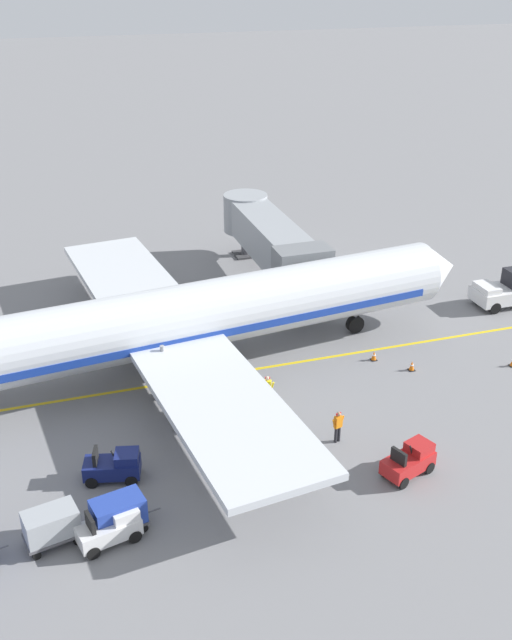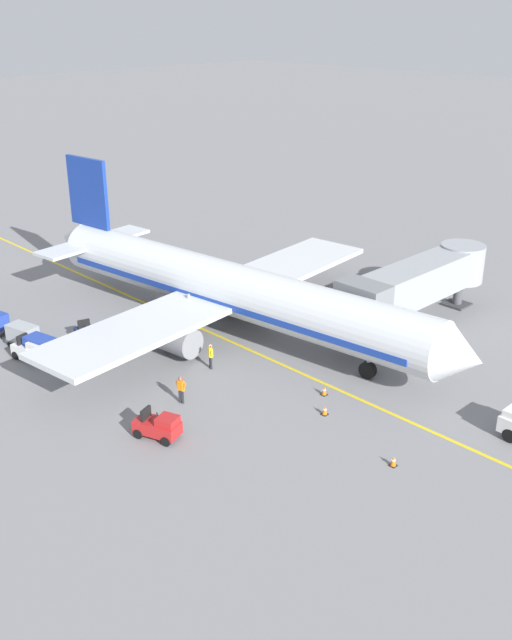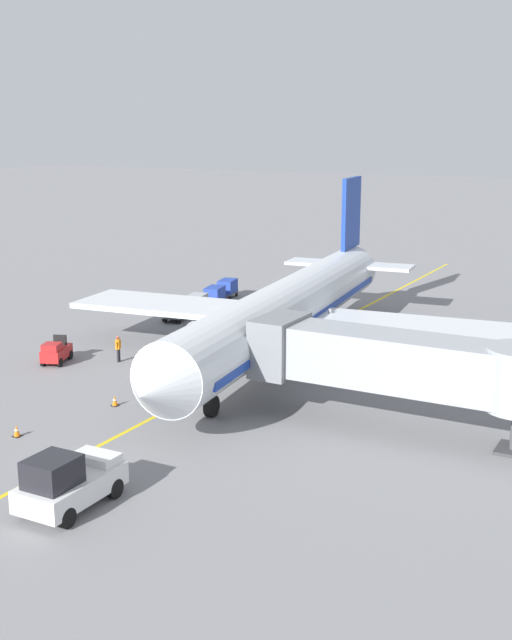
# 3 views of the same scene
# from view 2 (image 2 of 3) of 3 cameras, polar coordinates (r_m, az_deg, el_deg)

# --- Properties ---
(ground_plane) EXTENTS (400.00, 400.00, 0.00)m
(ground_plane) POSITION_cam_2_polar(r_m,az_deg,el_deg) (53.03, -3.98, -0.78)
(ground_plane) COLOR slate
(gate_lead_in_line) EXTENTS (0.24, 80.00, 0.01)m
(gate_lead_in_line) POSITION_cam_2_polar(r_m,az_deg,el_deg) (53.03, -3.98, -0.78)
(gate_lead_in_line) COLOR gold
(gate_lead_in_line) RESTS_ON ground
(parked_airliner) EXTENTS (30.40, 37.34, 10.63)m
(parked_airliner) POSITION_cam_2_polar(r_m,az_deg,el_deg) (51.59, -2.13, 2.39)
(parked_airliner) COLOR silver
(parked_airliner) RESTS_ON ground
(jet_bridge) EXTENTS (14.83, 3.50, 4.98)m
(jet_bridge) POSITION_cam_2_polar(r_m,az_deg,el_deg) (53.53, 12.48, 2.93)
(jet_bridge) COLOR #93999E
(jet_bridge) RESTS_ON ground
(baggage_tug_lead) EXTENTS (1.78, 2.71, 1.62)m
(baggage_tug_lead) POSITION_cam_2_polar(r_m,az_deg,el_deg) (50.48, -17.06, -2.23)
(baggage_tug_lead) COLOR silver
(baggage_tug_lead) RESTS_ON ground
(baggage_tug_trailing) EXTENTS (1.80, 2.72, 1.62)m
(baggage_tug_trailing) POSITION_cam_2_polar(r_m,az_deg,el_deg) (51.57, -12.91, -1.20)
(baggage_tug_trailing) COLOR navy
(baggage_tug_trailing) RESTS_ON ground
(baggage_tug_spare) EXTENTS (2.00, 2.76, 1.62)m
(baggage_tug_spare) POSITION_cam_2_polar(r_m,az_deg,el_deg) (40.24, -7.59, -8.18)
(baggage_tug_spare) COLOR #B21E1E
(baggage_tug_spare) RESTS_ON ground
(baggage_cart_front) EXTENTS (1.73, 2.98, 1.58)m
(baggage_cart_front) POSITION_cam_2_polar(r_m,az_deg,el_deg) (50.24, -16.39, -1.97)
(baggage_cart_front) COLOR #4C4C51
(baggage_cart_front) RESTS_ON ground
(baggage_cart_second_in_train) EXTENTS (1.73, 2.98, 1.58)m
(baggage_cart_second_in_train) POSITION_cam_2_polar(r_m,az_deg,el_deg) (52.46, -17.68, -1.04)
(baggage_cart_second_in_train) COLOR #4C4C51
(baggage_cart_second_in_train) RESTS_ON ground
(ground_crew_wing_walker) EXTENTS (0.41, 0.69, 1.69)m
(ground_crew_wing_walker) POSITION_cam_2_polar(r_m,az_deg,el_deg) (47.11, -3.55, -2.73)
(ground_crew_wing_walker) COLOR #232328
(ground_crew_wing_walker) RESTS_ON ground
(ground_crew_loader) EXTENTS (0.34, 0.72, 1.69)m
(ground_crew_loader) POSITION_cam_2_polar(r_m,az_deg,el_deg) (43.27, -5.85, -5.32)
(ground_crew_loader) COLOR #232328
(ground_crew_loader) RESTS_ON ground
(safety_cone_nose_left) EXTENTS (0.36, 0.36, 0.59)m
(safety_cone_nose_left) POSITION_cam_2_polar(r_m,az_deg,el_deg) (38.53, 10.63, -10.72)
(safety_cone_nose_left) COLOR black
(safety_cone_nose_left) RESTS_ON ground
(safety_cone_nose_right) EXTENTS (0.36, 0.36, 0.59)m
(safety_cone_nose_right) POSITION_cam_2_polar(r_m,az_deg,el_deg) (44.39, 5.32, -5.49)
(safety_cone_nose_right) COLOR black
(safety_cone_nose_right) RESTS_ON ground
(safety_cone_wing_tip) EXTENTS (0.36, 0.36, 0.59)m
(safety_cone_wing_tip) POSITION_cam_2_polar(r_m,az_deg,el_deg) (42.38, 5.36, -6.99)
(safety_cone_wing_tip) COLOR black
(safety_cone_wing_tip) RESTS_ON ground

